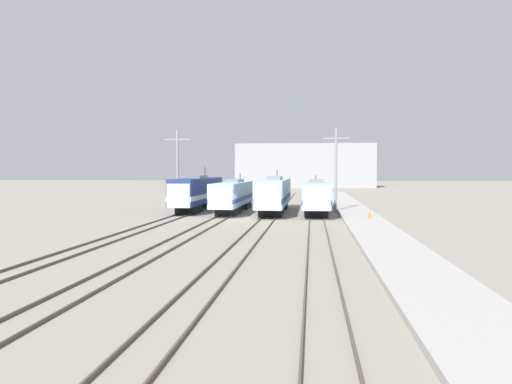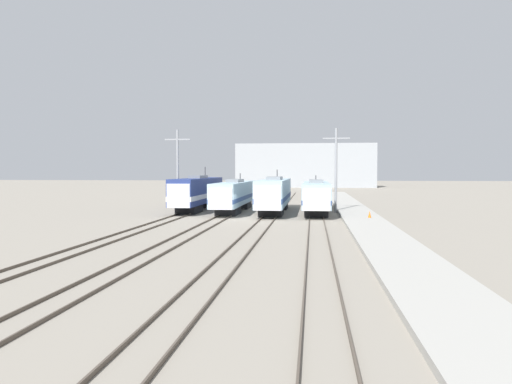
% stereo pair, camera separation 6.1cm
% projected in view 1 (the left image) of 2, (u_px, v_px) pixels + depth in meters
% --- Properties ---
extents(ground_plane, '(400.00, 400.00, 0.00)m').
position_uv_depth(ground_plane, '(245.00, 218.00, 51.85)').
color(ground_plane, gray).
extents(rail_pair_far_left, '(1.50, 120.00, 0.15)m').
position_uv_depth(rail_pair_far_left, '(176.00, 217.00, 52.68)').
color(rail_pair_far_left, '#4C4238').
rests_on(rail_pair_far_left, ground_plane).
extents(rail_pair_center_left, '(1.51, 120.00, 0.15)m').
position_uv_depth(rail_pair_center_left, '(222.00, 217.00, 52.12)').
color(rail_pair_center_left, '#4C4238').
rests_on(rail_pair_center_left, ground_plane).
extents(rail_pair_center_right, '(1.51, 120.00, 0.15)m').
position_uv_depth(rail_pair_center_right, '(269.00, 218.00, 51.57)').
color(rail_pair_center_right, '#4C4238').
rests_on(rail_pair_center_right, ground_plane).
extents(rail_pair_far_right, '(1.50, 120.00, 0.15)m').
position_uv_depth(rail_pair_far_right, '(316.00, 218.00, 51.02)').
color(rail_pair_far_right, '#4C4238').
rests_on(rail_pair_far_right, ground_plane).
extents(locomotive_far_left, '(2.79, 18.88, 5.48)m').
position_uv_depth(locomotive_far_left, '(197.00, 192.00, 62.43)').
color(locomotive_far_left, black).
rests_on(locomotive_far_left, ground_plane).
extents(locomotive_center_left, '(2.80, 19.94, 4.64)m').
position_uv_depth(locomotive_center_left, '(234.00, 195.00, 60.55)').
color(locomotive_center_left, '#232326').
rests_on(locomotive_center_left, ground_plane).
extents(locomotive_center_right, '(3.03, 19.34, 5.12)m').
position_uv_depth(locomotive_center_right, '(274.00, 194.00, 59.11)').
color(locomotive_center_right, '#232326').
rests_on(locomotive_center_right, ground_plane).
extents(locomotive_far_right, '(3.04, 19.15, 4.39)m').
position_uv_depth(locomotive_far_right, '(316.00, 196.00, 58.74)').
color(locomotive_far_right, '#232326').
rests_on(locomotive_far_right, ground_plane).
extents(catenary_tower_left, '(3.15, 0.30, 9.98)m').
position_uv_depth(catenary_tower_left, '(178.00, 168.00, 60.96)').
color(catenary_tower_left, gray).
rests_on(catenary_tower_left, ground_plane).
extents(catenary_tower_right, '(3.15, 0.30, 9.98)m').
position_uv_depth(catenary_tower_right, '(336.00, 168.00, 58.81)').
color(catenary_tower_right, gray).
rests_on(catenary_tower_right, ground_plane).
extents(platform, '(4.00, 120.00, 0.30)m').
position_uv_depth(platform, '(362.00, 218.00, 50.51)').
color(platform, '#A8A59E').
rests_on(platform, ground_plane).
extents(traffic_cone, '(0.32, 0.32, 0.67)m').
position_uv_depth(traffic_cone, '(370.00, 214.00, 49.54)').
color(traffic_cone, orange).
rests_on(traffic_cone, platform).
extents(depot_building, '(41.47, 9.66, 13.04)m').
position_uv_depth(depot_building, '(305.00, 166.00, 150.83)').
color(depot_building, '#9EA3A8').
rests_on(depot_building, ground_plane).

